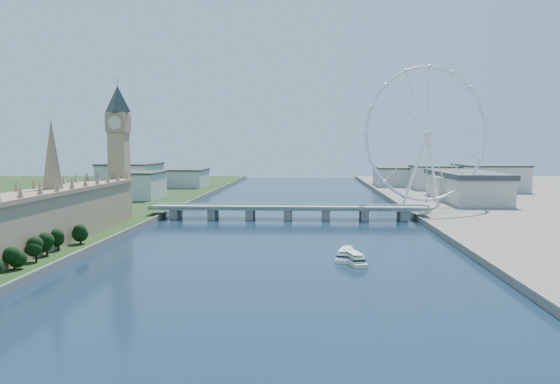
{
  "coord_description": "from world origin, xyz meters",
  "views": [
    {
      "loc": [
        17.24,
        -130.08,
        57.23
      ],
      "look_at": [
        -1.46,
        210.0,
        28.8
      ],
      "focal_mm": 35.0,
      "sensor_mm": 36.0,
      "label": 1
    }
  ],
  "objects": [
    {
      "name": "parliament_range",
      "position": [
        -128.0,
        170.0,
        18.48
      ],
      "size": [
        24.0,
        200.0,
        70.0
      ],
      "color": "tan",
      "rests_on": "ground"
    },
    {
      "name": "tour_boat_far",
      "position": [
        38.67,
        135.59,
        0.0
      ],
      "size": [
        13.88,
        28.66,
        6.12
      ],
      "primitive_type": null,
      "rotation": [
        0.0,
        0.0,
        0.26
      ],
      "color": "beige",
      "rests_on": "ground"
    },
    {
      "name": "city_skyline",
      "position": [
        39.22,
        560.08,
        16.96
      ],
      "size": [
        505.0,
        280.0,
        32.0
      ],
      "color": "beige",
      "rests_on": "ground"
    },
    {
      "name": "london_eye",
      "position": [
        119.98,
        355.08,
        67.52
      ],
      "size": [
        113.6,
        39.12,
        124.3
      ],
      "color": "silver",
      "rests_on": "ground"
    },
    {
      "name": "county_hall",
      "position": [
        175.0,
        430.0,
        0.0
      ],
      "size": [
        54.0,
        144.0,
        35.0
      ],
      "primitive_type": null,
      "color": "beige",
      "rests_on": "ground"
    },
    {
      "name": "big_ben",
      "position": [
        -128.0,
        278.0,
        66.57
      ],
      "size": [
        20.02,
        20.02,
        110.0
      ],
      "color": "tan",
      "rests_on": "ground"
    },
    {
      "name": "westminster_bridge",
      "position": [
        0.0,
        300.0,
        6.63
      ],
      "size": [
        220.0,
        22.0,
        9.5
      ],
      "color": "gray",
      "rests_on": "ground"
    },
    {
      "name": "tour_boat_near",
      "position": [
        35.43,
        145.23,
        0.0
      ],
      "size": [
        12.73,
        27.28,
        5.81
      ],
      "primitive_type": null,
      "rotation": [
        0.0,
        0.0,
        -0.24
      ],
      "color": "white",
      "rests_on": "ground"
    },
    {
      "name": "ground",
      "position": [
        0.0,
        0.0,
        0.0
      ],
      "size": [
        2000.0,
        2000.0,
        0.0
      ],
      "primitive_type": "plane",
      "color": "#182A45",
      "rests_on": "ground"
    }
  ]
}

